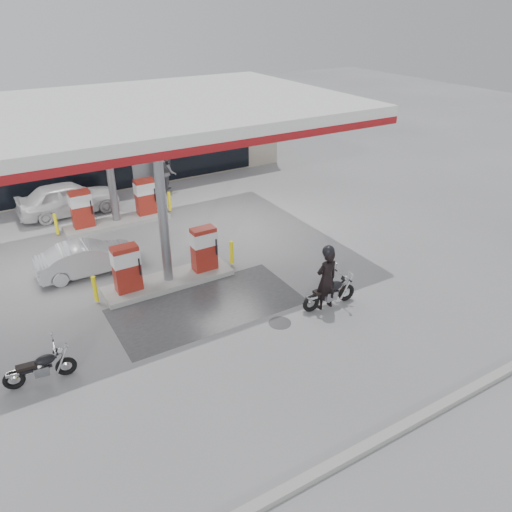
{
  "coord_description": "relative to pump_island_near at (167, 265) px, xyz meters",
  "views": [
    {
      "loc": [
        -5.1,
        -12.43,
        8.91
      ],
      "look_at": [
        2.48,
        0.22,
        1.2
      ],
      "focal_mm": 35.0,
      "sensor_mm": 36.0,
      "label": 1
    }
  ],
  "objects": [
    {
      "name": "parked_car_right",
      "position": [
        4.5,
        12.0,
        -0.14
      ],
      "size": [
        4.24,
        2.25,
        1.14
      ],
      "primitive_type": "imported",
      "rotation": [
        0.0,
        0.0,
        1.66
      ],
      "color": "black",
      "rests_on": "ground"
    },
    {
      "name": "pump_island_far",
      "position": [
        0.0,
        6.0,
        0.0
      ],
      "size": [
        5.14,
        1.3,
        1.78
      ],
      "color": "#9E9E99",
      "rests_on": "ground"
    },
    {
      "name": "ground",
      "position": [
        0.0,
        -2.0,
        -0.71
      ],
      "size": [
        90.0,
        90.0,
        0.0
      ],
      "primitive_type": "plane",
      "color": "gray",
      "rests_on": "ground"
    },
    {
      "name": "sedan_white",
      "position": [
        -1.49,
        8.2,
        0.05
      ],
      "size": [
        4.48,
        1.86,
        1.52
      ],
      "primitive_type": "imported",
      "rotation": [
        0.0,
        0.0,
        1.59
      ],
      "color": "white",
      "rests_on": "ground"
    },
    {
      "name": "drain_cover",
      "position": [
        2.0,
        -4.0,
        -0.71
      ],
      "size": [
        0.7,
        0.7,
        0.01
      ],
      "primitive_type": "cylinder",
      "color": "#38383A",
      "rests_on": "ground"
    },
    {
      "name": "canopy",
      "position": [
        0.0,
        3.0,
        4.56
      ],
      "size": [
        16.0,
        10.02,
        5.51
      ],
      "color": "silver",
      "rests_on": "ground"
    },
    {
      "name": "parked_motorcycle",
      "position": [
        -4.7,
        -3.0,
        -0.3
      ],
      "size": [
        1.81,
        0.69,
        0.93
      ],
      "rotation": [
        0.0,
        0.0,
        -0.1
      ],
      "color": "black",
      "rests_on": "ground"
    },
    {
      "name": "kerb",
      "position": [
        0.0,
        -9.0,
        -0.64
      ],
      "size": [
        28.0,
        0.25,
        0.15
      ],
      "primitive_type": "cube",
      "color": "gray",
      "rests_on": "ground"
    },
    {
      "name": "main_motorcycle",
      "position": [
        3.92,
        -4.0,
        -0.26
      ],
      "size": [
        1.97,
        0.76,
        1.01
      ],
      "rotation": [
        0.0,
        0.0,
        -0.06
      ],
      "color": "black",
      "rests_on": "ground"
    },
    {
      "name": "pump_island_near",
      "position": [
        0.0,
        0.0,
        0.0
      ],
      "size": [
        5.14,
        1.3,
        1.78
      ],
      "color": "#9E9E99",
      "rests_on": "ground"
    },
    {
      "name": "hatchback_silver",
      "position": [
        -2.19,
        2.2,
        -0.13
      ],
      "size": [
        3.56,
        1.28,
        1.17
      ],
      "primitive_type": "imported",
      "rotation": [
        0.0,
        0.0,
        1.56
      ],
      "color": "#B5B8BD",
      "rests_on": "ground"
    },
    {
      "name": "attendant",
      "position": [
        3.64,
        8.8,
        0.25
      ],
      "size": [
        0.99,
        1.12,
        1.92
      ],
      "primitive_type": "imported",
      "rotation": [
        0.0,
        0.0,
        1.24
      ],
      "color": "slate",
      "rests_on": "ground"
    },
    {
      "name": "biker_main",
      "position": [
        3.73,
        -3.99,
        0.32
      ],
      "size": [
        0.76,
        0.51,
        2.07
      ],
      "primitive_type": "imported",
      "rotation": [
        0.0,
        0.0,
        3.13
      ],
      "color": "black",
      "rests_on": "ground"
    },
    {
      "name": "wet_patch",
      "position": [
        0.5,
        -2.0,
        -0.71
      ],
      "size": [
        6.0,
        3.0,
        0.0
      ],
      "primitive_type": "cube",
      "color": "#4C4C4F",
      "rests_on": "ground"
    },
    {
      "name": "store_building",
      "position": [
        0.01,
        13.94,
        1.3
      ],
      "size": [
        22.0,
        8.22,
        4.0
      ],
      "color": "#BDB29E",
      "rests_on": "ground"
    }
  ]
}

